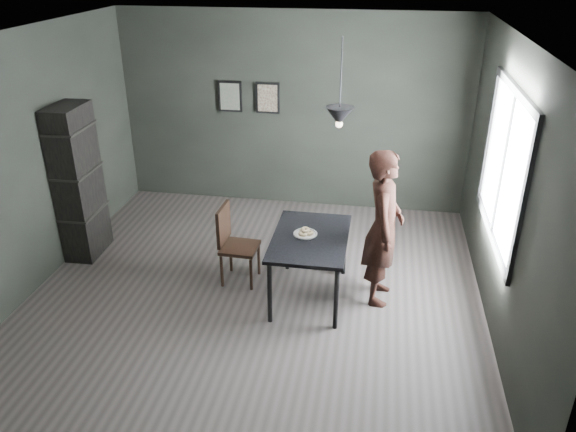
% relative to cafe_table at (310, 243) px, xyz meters
% --- Properties ---
extents(ground, '(5.00, 5.00, 0.00)m').
position_rel_cafe_table_xyz_m(ground, '(-0.60, 0.00, -0.67)').
color(ground, '#332E2C').
rests_on(ground, ground).
extents(back_wall, '(5.00, 0.10, 2.80)m').
position_rel_cafe_table_xyz_m(back_wall, '(-0.60, 2.50, 0.73)').
color(back_wall, black).
rests_on(back_wall, ground).
extents(ceiling, '(5.00, 5.00, 0.02)m').
position_rel_cafe_table_xyz_m(ceiling, '(-0.60, 0.00, 2.13)').
color(ceiling, silver).
rests_on(ceiling, ground).
extents(window_assembly, '(0.04, 1.96, 1.56)m').
position_rel_cafe_table_xyz_m(window_assembly, '(1.87, 0.20, 0.93)').
color(window_assembly, white).
rests_on(window_assembly, ground).
extents(cafe_table, '(0.80, 1.20, 0.75)m').
position_rel_cafe_table_xyz_m(cafe_table, '(0.00, 0.00, 0.00)').
color(cafe_table, black).
rests_on(cafe_table, ground).
extents(white_plate, '(0.23, 0.23, 0.01)m').
position_rel_cafe_table_xyz_m(white_plate, '(-0.06, 0.03, 0.08)').
color(white_plate, silver).
rests_on(white_plate, cafe_table).
extents(donut_pile, '(0.16, 0.17, 0.07)m').
position_rel_cafe_table_xyz_m(donut_pile, '(-0.06, 0.03, 0.12)').
color(donut_pile, beige).
rests_on(donut_pile, white_plate).
extents(woman, '(0.44, 0.65, 1.73)m').
position_rel_cafe_table_xyz_m(woman, '(0.76, 0.11, 0.19)').
color(woman, black).
rests_on(woman, ground).
extents(wood_chair, '(0.42, 0.42, 0.93)m').
position_rel_cafe_table_xyz_m(wood_chair, '(-0.92, 0.20, -0.14)').
color(wood_chair, black).
rests_on(wood_chair, ground).
extents(shelf_unit, '(0.38, 0.65, 1.90)m').
position_rel_cafe_table_xyz_m(shelf_unit, '(-2.92, 0.54, 0.28)').
color(shelf_unit, black).
rests_on(shelf_unit, ground).
extents(pendant_lamp, '(0.28, 0.28, 0.86)m').
position_rel_cafe_table_xyz_m(pendant_lamp, '(0.25, 0.10, 1.38)').
color(pendant_lamp, black).
rests_on(pendant_lamp, ground).
extents(framed_print_left, '(0.34, 0.04, 0.44)m').
position_rel_cafe_table_xyz_m(framed_print_left, '(-1.50, 2.47, 0.93)').
color(framed_print_left, black).
rests_on(framed_print_left, ground).
extents(framed_print_right, '(0.34, 0.04, 0.44)m').
position_rel_cafe_table_xyz_m(framed_print_right, '(-0.95, 2.47, 0.93)').
color(framed_print_right, black).
rests_on(framed_print_right, ground).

